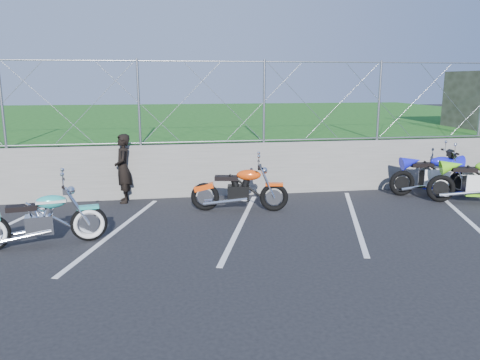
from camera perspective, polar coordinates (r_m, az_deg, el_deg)
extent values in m
plane|color=black|center=(8.42, 1.24, -7.41)|extent=(90.00, 90.00, 0.00)
cube|color=slate|center=(11.60, -1.97, 1.32)|extent=(30.00, 0.22, 1.30)
cube|color=#195115|center=(21.46, -5.52, 6.21)|extent=(30.00, 20.00, 1.30)
cylinder|color=gray|center=(11.41, -2.06, 14.26)|extent=(28.00, 0.03, 0.03)
cylinder|color=gray|center=(11.49, -1.99, 4.75)|extent=(28.00, 0.03, 0.03)
cube|color=silver|center=(9.28, -14.76, -5.94)|extent=(1.49, 4.31, 0.01)
cube|color=silver|center=(9.36, 0.09, -5.39)|extent=(1.49, 4.31, 0.01)
cube|color=silver|center=(10.02, 13.79, -4.56)|extent=(1.49, 4.31, 0.01)
cube|color=silver|center=(11.18, 25.20, -3.66)|extent=(1.49, 4.31, 0.01)
torus|color=black|center=(8.75, -17.93, -5.07)|extent=(0.65, 0.22, 0.64)
cube|color=silver|center=(8.75, -23.23, -5.01)|extent=(0.49, 0.35, 0.33)
ellipsoid|color=#2BAFA4|center=(8.64, -22.04, -2.45)|extent=(0.55, 0.32, 0.22)
cube|color=black|center=(8.69, -25.06, -3.09)|extent=(0.52, 0.32, 0.09)
cube|color=#2BAFA4|center=(8.67, -18.06, -3.17)|extent=(0.39, 0.21, 0.06)
cylinder|color=silver|center=(8.56, -20.75, -0.35)|extent=(0.15, 0.69, 0.03)
torus|color=black|center=(10.27, -4.28, -2.05)|extent=(0.63, 0.23, 0.62)
torus|color=black|center=(10.22, 4.16, -2.11)|extent=(0.63, 0.23, 0.62)
cube|color=black|center=(10.20, -0.19, -1.59)|extent=(0.51, 0.37, 0.34)
ellipsoid|color=#F44A0E|center=(10.11, 1.07, 0.62)|extent=(0.57, 0.35, 0.23)
cube|color=black|center=(10.14, -1.66, 0.25)|extent=(0.54, 0.34, 0.09)
cube|color=#F44A0E|center=(10.16, 4.19, -0.52)|extent=(0.40, 0.22, 0.06)
cylinder|color=silver|center=(10.06, 2.29, 1.97)|extent=(0.17, 0.72, 0.03)
torus|color=black|center=(11.92, 23.28, -0.96)|extent=(0.66, 0.31, 0.65)
cube|color=black|center=(12.12, 26.75, -0.54)|extent=(0.57, 0.44, 0.37)
cube|color=black|center=(11.97, 25.63, 1.17)|extent=(0.60, 0.41, 0.10)
torus|color=black|center=(12.24, 19.13, -0.36)|extent=(0.64, 0.18, 0.64)
torus|color=black|center=(12.90, 25.31, -0.25)|extent=(0.64, 0.18, 0.64)
cube|color=black|center=(12.53, 22.25, 0.17)|extent=(0.52, 0.34, 0.36)
ellipsoid|color=#1719D9|center=(12.56, 23.36, 2.08)|extent=(0.58, 0.31, 0.25)
cube|color=black|center=(12.35, 21.23, 1.74)|extent=(0.55, 0.31, 0.10)
cube|color=#1719D9|center=(12.85, 25.43, 1.04)|extent=(0.42, 0.20, 0.06)
cylinder|color=silver|center=(12.60, 24.20, 3.18)|extent=(0.11, 0.76, 0.03)
imported|color=black|center=(11.19, -14.06, 1.37)|extent=(0.44, 0.62, 1.61)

